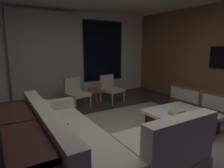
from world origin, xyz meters
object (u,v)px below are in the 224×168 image
object	(u,v)px
console_table_behind_couch	(22,146)
book_stack_on_coffee_table	(177,112)
sectional_couch	(93,142)
accent_chair_by_curtain	(76,91)
coffee_table	(181,121)
side_stool	(93,91)
accent_chair_near_window	(110,87)

from	to	relation	value
console_table_behind_couch	book_stack_on_coffee_table	bearing A→B (deg)	-1.90
sectional_couch	accent_chair_by_curtain	xyz separation A→B (m)	(0.72, 2.58, 0.14)
book_stack_on_coffee_table	console_table_behind_couch	world-z (taller)	console_table_behind_couch
coffee_table	side_stool	distance (m)	2.63
sectional_couch	side_stool	bearing A→B (deg)	64.59
book_stack_on_coffee_table	accent_chair_by_curtain	xyz separation A→B (m)	(-1.07, 2.55, 0.03)
coffee_table	sectional_couch	bearing A→B (deg)	-177.86
accent_chair_by_curtain	sectional_couch	bearing A→B (deg)	-105.54
accent_chair_near_window	accent_chair_by_curtain	xyz separation A→B (m)	(-1.08, 0.03, 0.00)
book_stack_on_coffee_table	side_stool	world-z (taller)	side_stool
console_table_behind_couch	side_stool	bearing A→B (deg)	49.01
book_stack_on_coffee_table	accent_chair_near_window	size ratio (longest dim) A/B	0.34
accent_chair_near_window	accent_chair_by_curtain	distance (m)	1.08
sectional_couch	coffee_table	size ratio (longest dim) A/B	2.16
sectional_couch	coffee_table	bearing A→B (deg)	2.14
accent_chair_near_window	coffee_table	bearing A→B (deg)	-86.26
sectional_couch	book_stack_on_coffee_table	xyz separation A→B (m)	(1.79, 0.04, 0.11)
coffee_table	console_table_behind_couch	xyz separation A→B (m)	(-2.87, 0.05, 0.23)
book_stack_on_coffee_table	console_table_behind_couch	distance (m)	2.70
sectional_couch	coffee_table	xyz separation A→B (m)	(1.96, 0.07, -0.10)
console_table_behind_couch	coffee_table	bearing A→B (deg)	-1.09
sectional_couch	coffee_table	world-z (taller)	sectional_couch
book_stack_on_coffee_table	accent_chair_by_curtain	distance (m)	2.76
accent_chair_by_curtain	side_stool	distance (m)	0.52
book_stack_on_coffee_table	accent_chair_near_window	bearing A→B (deg)	89.78
accent_chair_near_window	accent_chair_by_curtain	world-z (taller)	same
accent_chair_near_window	sectional_couch	bearing A→B (deg)	-125.11
coffee_table	accent_chair_near_window	world-z (taller)	accent_chair_near_window
book_stack_on_coffee_table	side_stool	size ratio (longest dim) A/B	0.58
coffee_table	accent_chair_by_curtain	size ratio (longest dim) A/B	1.49
coffee_table	accent_chair_by_curtain	world-z (taller)	accent_chair_by_curtain
book_stack_on_coffee_table	sectional_couch	bearing A→B (deg)	-178.79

